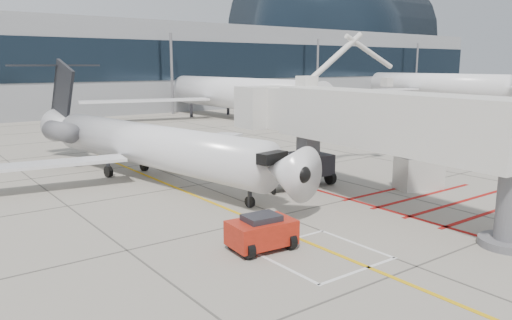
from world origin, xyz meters
TOP-DOWN VIEW (x-y plane):
  - ground_plane at (0.00, 0.00)m, footprint 260.00×260.00m
  - regional_jet at (-1.51, 12.76)m, footprint 27.56×32.50m
  - jet_bridge at (5.30, 1.91)m, footprint 10.88×20.71m
  - pushback_tug at (-3.54, 0.88)m, footprint 2.75×1.86m
  - baggage_cart at (3.15, 7.62)m, footprint 2.24×1.71m
  - ground_power_unit at (10.15, 3.21)m, footprint 2.99×2.29m
  - cone_nose at (-1.49, 3.52)m, footprint 0.32×0.32m
  - cone_side at (2.57, 5.55)m, footprint 0.31×0.31m
  - terminal_building at (10.00, 70.00)m, footprint 180.00×28.00m
  - terminal_glass_band at (10.00, 55.95)m, footprint 180.00×0.10m
  - terminal_dome at (70.00, 70.00)m, footprint 40.00×28.00m
  - bg_aircraft_c at (23.01, 46.00)m, footprint 37.79×41.99m
  - bg_aircraft_e at (69.46, 46.00)m, footprint 38.34×42.60m

SIDE VIEW (x-z plane):
  - ground_plane at x=0.00m, z-range 0.00..0.00m
  - cone_side at x=2.57m, z-range 0.00..0.43m
  - cone_nose at x=-1.49m, z-range 0.00..0.44m
  - baggage_cart at x=3.15m, z-range 0.00..1.26m
  - pushback_tug at x=-3.54m, z-range 0.00..1.53m
  - ground_power_unit at x=10.15m, z-range 0.00..2.09m
  - regional_jet at x=-1.51m, z-range 0.00..7.62m
  - jet_bridge at x=5.30m, z-range 0.00..8.04m
  - bg_aircraft_c at x=23.01m, z-range 0.00..12.60m
  - bg_aircraft_e at x=69.46m, z-range 0.00..12.78m
  - terminal_building at x=10.00m, z-range 0.00..14.00m
  - terminal_glass_band at x=10.00m, z-range 5.00..11.00m
  - terminal_dome at x=70.00m, z-range 0.00..28.00m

